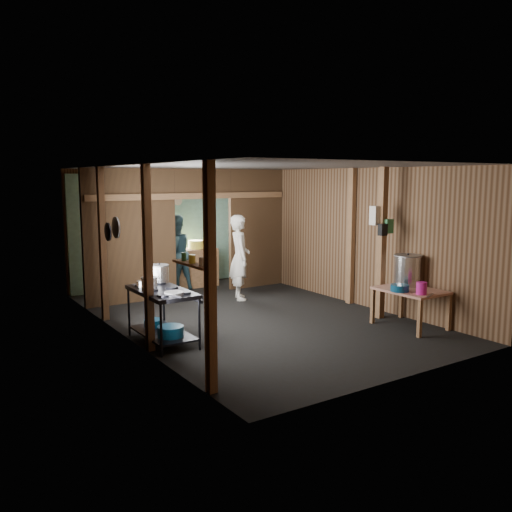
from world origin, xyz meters
TOP-DOWN VIEW (x-y plane):
  - floor at (0.00, 0.00)m, footprint 4.50×7.00m
  - ceiling at (0.00, 0.00)m, footprint 4.50×7.00m
  - wall_back at (0.00, 3.50)m, footprint 4.50×0.00m
  - wall_front at (0.00, -3.50)m, footprint 4.50×0.00m
  - wall_left at (-2.25, 0.00)m, footprint 0.00×7.00m
  - wall_right at (2.25, 0.00)m, footprint 0.00×7.00m
  - partition_left at (-1.32, 2.20)m, footprint 1.85×0.10m
  - partition_right at (1.57, 2.20)m, footprint 1.35×0.10m
  - partition_header at (0.25, 2.20)m, footprint 1.30×0.10m
  - turquoise_panel at (0.00, 3.44)m, footprint 4.40×0.06m
  - back_counter at (0.30, 2.95)m, footprint 1.20×0.50m
  - wall_clock at (0.25, 3.40)m, footprint 0.20×0.03m
  - post_left_a at (-2.18, -2.60)m, footprint 0.10×0.12m
  - post_left_b at (-2.18, -0.80)m, footprint 0.10×0.12m
  - post_left_c at (-2.18, 1.20)m, footprint 0.10×0.12m
  - post_right at (2.18, -0.20)m, footprint 0.10×0.12m
  - post_free at (1.85, -1.30)m, footprint 0.12×0.12m
  - cross_beam at (0.00, 2.15)m, footprint 4.40×0.12m
  - pan_lid_big at (-2.21, 0.40)m, footprint 0.03×0.34m
  - pan_lid_small at (-2.21, 0.80)m, footprint 0.03×0.30m
  - wall_shelf at (-2.15, -2.10)m, footprint 0.14×0.80m
  - jar_white at (-2.15, -2.35)m, footprint 0.07×0.07m
  - jar_yellow at (-2.15, -2.10)m, footprint 0.08×0.08m
  - jar_green at (-2.15, -1.88)m, footprint 0.06×0.06m
  - bag_white at (1.80, -1.22)m, footprint 0.22×0.15m
  - bag_green at (1.92, -1.36)m, footprint 0.16×0.12m
  - bag_black at (1.78, -1.38)m, footprint 0.14×0.10m
  - gas_range at (-1.88, -0.56)m, footprint 0.69×1.34m
  - prep_table at (1.83, -1.99)m, footprint 0.77×1.06m
  - stove_pot_large at (-1.71, -0.07)m, footprint 0.34×0.34m
  - stove_pot_med at (-2.05, -0.50)m, footprint 0.29×0.29m
  - stove_saucepan at (-2.05, -0.17)m, footprint 0.18×0.18m
  - frying_pan at (-1.88, -0.98)m, footprint 0.43×0.56m
  - blue_tub_front at (-1.88, -0.83)m, footprint 0.38×0.38m
  - blue_tub_back at (-1.88, -0.19)m, footprint 0.28×0.28m
  - stock_pot at (2.03, -1.74)m, footprint 0.50×0.50m
  - wash_basin at (1.56, -2.00)m, footprint 0.33×0.33m
  - pink_bucket at (1.66, -2.34)m, footprint 0.21×0.21m
  - knife at (1.71, -2.47)m, footprint 0.29×0.16m
  - yellow_tub at (0.46, 2.95)m, footprint 0.33×0.33m
  - red_cup at (-0.11, 2.95)m, footprint 0.11×0.11m
  - cook at (0.58, 1.28)m, footprint 0.60×0.72m
  - worker_back at (-0.14, 2.77)m, footprint 0.89×0.75m

SIDE VIEW (x-z plane):
  - floor at x=0.00m, z-range 0.00..0.00m
  - blue_tub_back at x=-1.88m, z-range 0.15..0.27m
  - blue_tub_front at x=-1.88m, z-range 0.15..0.31m
  - prep_table at x=1.83m, z-range 0.00..0.62m
  - gas_range at x=-1.88m, z-range 0.00..0.79m
  - back_counter at x=0.30m, z-range 0.00..0.85m
  - knife at x=1.71m, z-range 0.63..0.63m
  - wash_basin at x=1.56m, z-range 0.62..0.73m
  - pink_bucket at x=1.66m, z-range 0.62..0.82m
  - worker_back at x=-0.14m, z-range 0.00..1.63m
  - frying_pan at x=-1.88m, z-range 0.78..0.85m
  - stove_saucepan at x=-2.05m, z-range 0.79..0.88m
  - cook at x=0.58m, z-range 0.00..1.70m
  - stock_pot at x=2.03m, z-range 0.60..1.14m
  - stove_pot_med at x=-2.05m, z-range 0.77..0.99m
  - red_cup at x=-0.11m, z-range 0.85..0.98m
  - stove_pot_large at x=-1.71m, z-range 0.77..1.08m
  - yellow_tub at x=0.46m, z-range 0.85..1.04m
  - turquoise_panel at x=0.00m, z-range 0.00..2.50m
  - wall_back at x=0.00m, z-range 0.00..2.60m
  - wall_front at x=0.00m, z-range 0.00..2.60m
  - wall_left at x=-2.25m, z-range 0.00..2.60m
  - wall_right at x=2.25m, z-range 0.00..2.60m
  - partition_left at x=-1.32m, z-range 0.00..2.60m
  - partition_right at x=1.57m, z-range 0.00..2.60m
  - post_left_a at x=-2.18m, z-range 0.00..2.60m
  - post_left_b at x=-2.18m, z-range 0.00..2.60m
  - post_left_c at x=-2.18m, z-range 0.00..2.60m
  - post_right at x=2.18m, z-range 0.00..2.60m
  - post_free at x=1.85m, z-range 0.00..2.60m
  - wall_shelf at x=-2.15m, z-range 1.39..1.41m
  - jar_white at x=-2.15m, z-range 1.42..1.52m
  - jar_yellow at x=-2.15m, z-range 1.42..1.52m
  - jar_green at x=-2.15m, z-range 1.42..1.52m
  - pan_lid_small at x=-2.21m, z-range 1.40..1.70m
  - bag_black at x=1.78m, z-range 1.45..1.65m
  - bag_green at x=1.92m, z-range 1.48..1.72m
  - pan_lid_big at x=-2.21m, z-range 1.48..1.82m
  - bag_white at x=1.80m, z-range 1.62..1.94m
  - wall_clock at x=0.25m, z-range 1.80..2.00m
  - cross_beam at x=0.00m, z-range 1.99..2.11m
  - partition_header at x=0.25m, z-range 2.00..2.60m
  - ceiling at x=0.00m, z-range 2.60..2.60m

